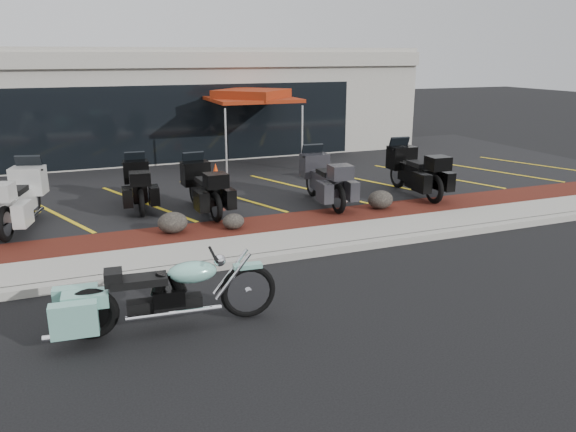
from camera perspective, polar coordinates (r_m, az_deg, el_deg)
name	(u,v)px	position (r m, az deg, el deg)	size (l,w,h in m)	color
ground	(314,274)	(10.14, 2.65, -5.93)	(90.00, 90.00, 0.00)	black
curb	(295,254)	(10.88, 0.72, -3.91)	(24.00, 0.25, 0.15)	gray
sidewalk	(282,243)	(11.49, -0.61, -2.79)	(24.00, 1.20, 0.15)	gray
mulch_bed	(263,227)	(12.56, -2.57, -1.10)	(24.00, 1.20, 0.16)	#390D0D
upper_lot	(206,179)	(17.59, -8.36, 3.78)	(26.00, 9.60, 0.15)	black
dealership_building	(167,100)	(23.41, -12.22, 11.45)	(18.00, 8.16, 4.00)	gray
boulder_left	(173,223)	(12.06, -11.64, -0.66)	(0.63, 0.53, 0.45)	black
boulder_mid	(233,221)	(12.16, -5.57, -0.53)	(0.48, 0.40, 0.34)	black
boulder_right	(380,200)	(13.85, 9.38, 1.66)	(0.63, 0.53, 0.45)	black
hero_cruiser	(248,283)	(8.35, -4.09, -6.85)	(3.14, 0.80, 1.11)	#7CC1B0
touring_white	(31,186)	(14.17, -24.61, 2.75)	(2.49, 0.95, 1.45)	silver
touring_black_front	(136,176)	(14.89, -15.17, 3.93)	(2.20, 0.84, 1.28)	black
touring_black_mid	(194,178)	(14.16, -9.51, 3.79)	(2.31, 0.88, 1.34)	black
touring_grey	(312,170)	(14.79, 2.50, 4.65)	(2.41, 0.92, 1.40)	#2A2A2E
touring_black_rear	(399,163)	(16.03, 11.17, 5.34)	(2.49, 0.95, 1.45)	black
traffic_cone	(216,172)	(16.95, -7.36, 4.50)	(0.29, 0.29, 0.51)	#EF3A07
popup_canopy	(252,97)	(18.78, -3.70, 11.99)	(2.81, 2.81, 2.52)	silver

